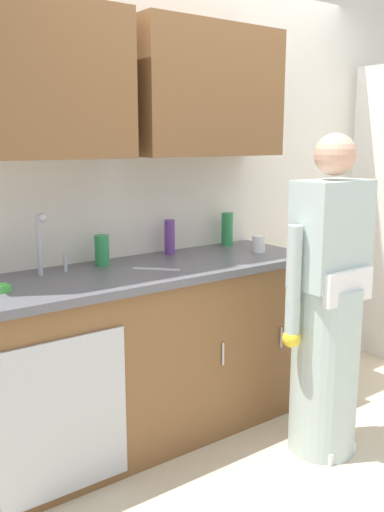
% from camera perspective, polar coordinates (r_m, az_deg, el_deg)
% --- Properties ---
extents(ground_plane, '(9.00, 9.00, 0.00)m').
position_cam_1_polar(ground_plane, '(3.11, 11.95, -19.31)').
color(ground_plane, beige).
extents(kitchen_wall_with_uppers, '(4.80, 0.44, 2.70)m').
position_cam_1_polar(kitchen_wall_with_uppers, '(3.32, -1.67, 9.76)').
color(kitchen_wall_with_uppers, silver).
rests_on(kitchen_wall_with_uppers, ground).
extents(counter_cabinet, '(1.90, 0.62, 0.90)m').
position_cam_1_polar(counter_cabinet, '(3.06, -4.81, -10.14)').
color(counter_cabinet, brown).
rests_on(counter_cabinet, ground).
extents(countertop, '(1.96, 0.66, 0.04)m').
position_cam_1_polar(countertop, '(2.92, -4.93, -1.53)').
color(countertop, '#595960').
rests_on(countertop, counter_cabinet).
extents(sink, '(0.50, 0.36, 0.35)m').
position_cam_1_polar(sink, '(2.73, -13.21, -2.66)').
color(sink, '#B7BABF').
rests_on(sink, counter_cabinet).
extents(person_at_sink, '(0.55, 0.34, 1.62)m').
position_cam_1_polar(person_at_sink, '(2.91, 13.53, -6.53)').
color(person_at_sink, white).
rests_on(person_at_sink, ground).
extents(bottle_water_short, '(0.08, 0.08, 0.16)m').
position_cam_1_polar(bottle_water_short, '(2.97, -9.14, 0.57)').
color(bottle_water_short, '#2D8C4C').
rests_on(bottle_water_short, countertop).
extents(bottle_soap, '(0.07, 0.07, 0.21)m').
position_cam_1_polar(bottle_soap, '(3.50, 3.59, 2.72)').
color(bottle_soap, '#2D8C4C').
rests_on(bottle_soap, countertop).
extents(bottle_cleaner_spray, '(0.06, 0.06, 0.20)m').
position_cam_1_polar(bottle_cleaner_spray, '(3.23, -2.29, 1.93)').
color(bottle_cleaner_spray, '#66388C').
rests_on(bottle_cleaner_spray, countertop).
extents(cup_by_sink, '(0.08, 0.08, 0.10)m').
position_cam_1_polar(cup_by_sink, '(3.32, 6.78, 1.24)').
color(cup_by_sink, white).
rests_on(cup_by_sink, countertop).
extents(knife_on_counter, '(0.18, 0.19, 0.01)m').
position_cam_1_polar(knife_on_counter, '(2.86, -3.70, -1.34)').
color(knife_on_counter, silver).
rests_on(knife_on_counter, countertop).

